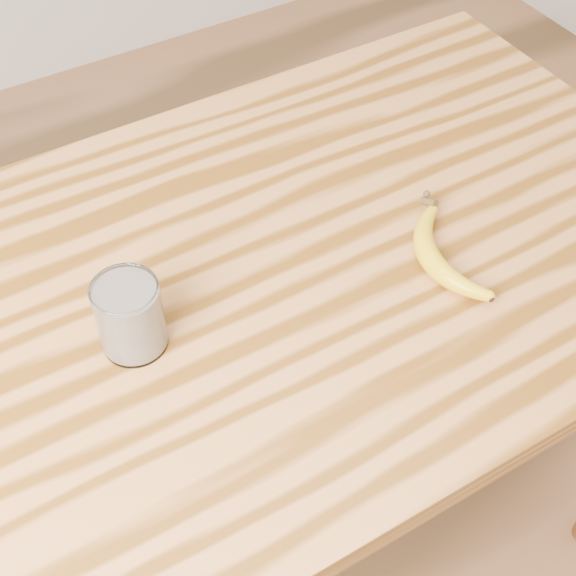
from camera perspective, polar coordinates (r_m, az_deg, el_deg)
table at (r=1.23m, az=1.44°, el=-1.46°), size 1.20×0.80×0.90m
smoothie_glass at (r=1.01m, az=-11.17°, el=-1.98°), size 0.08×0.08×0.11m
banana at (r=1.12m, az=10.04°, el=2.06°), size 0.15×0.27×0.03m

